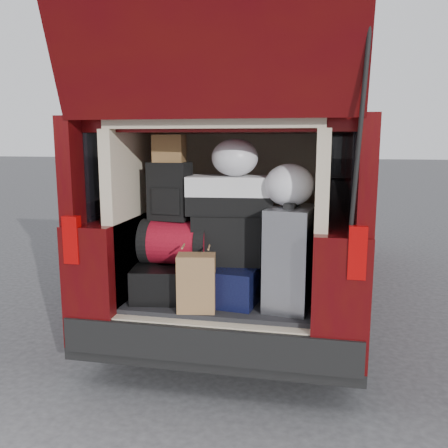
{
  "coord_description": "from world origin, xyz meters",
  "views": [
    {
      "loc": [
        0.65,
        -2.98,
        1.63
      ],
      "look_at": [
        -0.0,
        0.2,
        1.06
      ],
      "focal_mm": 38.0,
      "sensor_mm": 36.0,
      "label": 1
    }
  ],
  "objects": [
    {
      "name": "ground",
      "position": [
        0.0,
        0.0,
        0.0
      ],
      "size": [
        80.0,
        80.0,
        0.0
      ],
      "primitive_type": "plane",
      "color": "#323234",
      "rests_on": "ground"
    },
    {
      "name": "minivan",
      "position": [
        0.0,
        1.86,
        0.91
      ],
      "size": [
        1.9,
        5.35,
        2.77
      ],
      "color": "black",
      "rests_on": "ground"
    },
    {
      "name": "load_floor",
      "position": [
        0.0,
        0.28,
        0.28
      ],
      "size": [
        1.24,
        1.05,
        0.55
      ],
      "primitive_type": "cube",
      "color": "black",
      "rests_on": "ground"
    },
    {
      "name": "black_hardshell",
      "position": [
        -0.4,
        0.13,
        0.66
      ],
      "size": [
        0.5,
        0.63,
        0.23
      ],
      "primitive_type": "cube",
      "rotation": [
        0.0,
        0.0,
        0.15
      ],
      "color": "black",
      "rests_on": "load_floor"
    },
    {
      "name": "navy_hardshell",
      "position": [
        0.04,
        0.14,
        0.67
      ],
      "size": [
        0.52,
        0.61,
        0.24
      ],
      "primitive_type": "cube",
      "rotation": [
        0.0,
        0.0,
        -0.12
      ],
      "color": "black",
      "rests_on": "load_floor"
    },
    {
      "name": "silver_roller",
      "position": [
        0.47,
        0.05,
        0.88
      ],
      "size": [
        0.33,
        0.47,
        0.66
      ],
      "primitive_type": "cube",
      "rotation": [
        0.0,
        0.0,
        -0.14
      ],
      "color": "silver",
      "rests_on": "load_floor"
    },
    {
      "name": "kraft_bag",
      "position": [
        -0.11,
        -0.16,
        0.74
      ],
      "size": [
        0.26,
        0.19,
        0.37
      ],
      "primitive_type": "cube",
      "rotation": [
        0.0,
        0.0,
        0.17
      ],
      "color": "#8D633F",
      "rests_on": "load_floor"
    },
    {
      "name": "red_duffel",
      "position": [
        -0.33,
        0.12,
        0.93
      ],
      "size": [
        0.47,
        0.31,
        0.3
      ],
      "primitive_type": "cube",
      "rotation": [
        0.0,
        0.0,
        0.02
      ],
      "color": "maroon",
      "rests_on": "black_hardshell"
    },
    {
      "name": "black_soft_case",
      "position": [
        0.03,
        0.17,
        0.96
      ],
      "size": [
        0.49,
        0.32,
        0.34
      ],
      "primitive_type": "cube",
      "rotation": [
        0.0,
        0.0,
        0.09
      ],
      "color": "black",
      "rests_on": "navy_hardshell"
    },
    {
      "name": "backpack",
      "position": [
        -0.38,
        0.16,
        1.28
      ],
      "size": [
        0.3,
        0.2,
        0.4
      ],
      "primitive_type": "cube",
      "rotation": [
        0.0,
        0.0,
        -0.12
      ],
      "color": "black",
      "rests_on": "red_duffel"
    },
    {
      "name": "twotone_duffel",
      "position": [
        0.04,
        0.2,
        1.26
      ],
      "size": [
        0.61,
        0.36,
        0.26
      ],
      "primitive_type": "cube",
      "rotation": [
        0.0,
        0.0,
        0.1
      ],
      "color": "white",
      "rests_on": "black_soft_case"
    },
    {
      "name": "grocery_sack_lower",
      "position": [
        -0.38,
        0.17,
        1.58
      ],
      "size": [
        0.21,
        0.18,
        0.19
      ],
      "primitive_type": "cube",
      "rotation": [
        0.0,
        0.0,
        0.06
      ],
      "color": "olive",
      "rests_on": "backpack"
    },
    {
      "name": "plastic_bag_center",
      "position": [
        0.08,
        0.18,
        1.52
      ],
      "size": [
        0.32,
        0.3,
        0.25
      ],
      "primitive_type": "ellipsoid",
      "rotation": [
        0.0,
        0.0,
        -0.03
      ],
      "color": "white",
      "rests_on": "twotone_duffel"
    },
    {
      "name": "plastic_bag_right",
      "position": [
        0.45,
        0.09,
        1.35
      ],
      "size": [
        0.34,
        0.32,
        0.28
      ],
      "primitive_type": "ellipsoid",
      "rotation": [
        0.0,
        0.0,
        0.06
      ],
      "color": "white",
      "rests_on": "silver_roller"
    }
  ]
}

